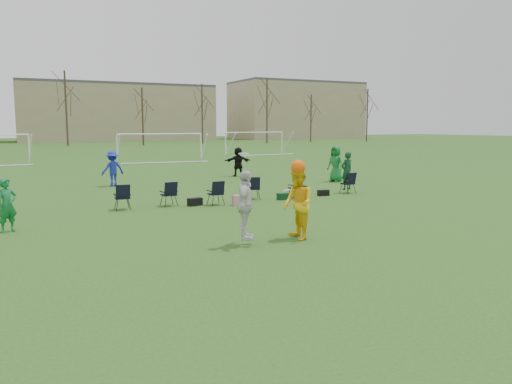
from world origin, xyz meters
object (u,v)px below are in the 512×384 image
fielder_green_near (7,205)px  fielder_green_far (336,164)px  goal_mid (160,139)px  goal_right (255,137)px  fielder_black (238,162)px  center_contest (279,203)px  fielder_blue (113,169)px

fielder_green_near → fielder_green_far: 17.81m
fielder_green_near → goal_mid: goal_mid is taller
fielder_green_far → goal_right: (7.31, 25.65, 0.92)m
fielder_green_near → fielder_black: 17.47m
fielder_green_near → fielder_green_far: fielder_green_far is taller
goal_right → goal_mid: bearing=-161.4°
center_contest → goal_mid: bearing=80.7°
fielder_green_far → fielder_black: bearing=-162.1°
fielder_green_near → goal_right: 40.30m
fielder_black → center_contest: 17.63m
fielder_black → fielder_green_near: bearing=51.7°
fielder_green_far → center_contest: (-9.79, -11.46, 0.04)m
goal_right → center_contest: bearing=-122.7°
fielder_green_near → fielder_green_far: bearing=-6.3°
fielder_black → goal_right: (11.03, 20.56, 1.02)m
fielder_blue → goal_right: size_ratio=0.25×
fielder_blue → goal_mid: (6.93, 16.41, 1.01)m
fielder_black → center_contest: (-6.07, -16.55, 0.15)m
fielder_green_near → fielder_blue: fielder_blue is taller
fielder_green_far → fielder_black: (-3.72, 5.09, -0.10)m
goal_mid → fielder_green_near: bearing=-109.8°
goal_mid → goal_right: bearing=30.6°
fielder_green_far → fielder_black: 6.30m
center_contest → goal_mid: 31.54m
fielder_blue → fielder_green_near: bearing=50.3°
fielder_green_far → center_contest: center_contest is taller
fielder_black → goal_right: 23.36m
fielder_green_far → goal_right: bearing=145.9°
fielder_blue → fielder_black: fielder_blue is taller
center_contest → fielder_blue: bearing=97.1°
fielder_blue → fielder_black: size_ratio=1.01×
fielder_black → fielder_green_far: bearing=134.4°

